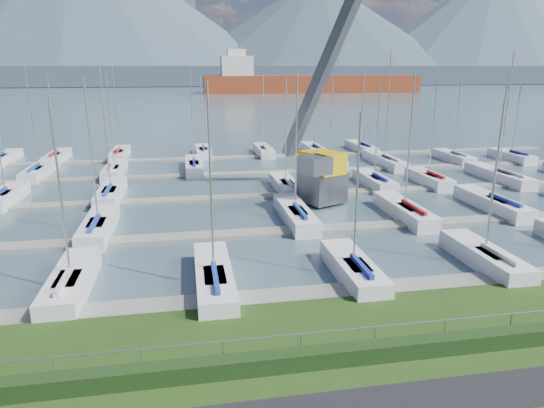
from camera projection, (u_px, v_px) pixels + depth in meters
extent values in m
cube|color=#485D69|center=(192.00, 89.00, 265.51)|extent=(800.00, 540.00, 0.20)
cube|color=#1C3413|center=(329.00, 356.00, 18.61)|extent=(80.00, 0.70, 0.70)
cylinder|color=gray|center=(326.00, 331.00, 18.76)|extent=(80.00, 0.04, 0.04)
cube|color=#414D5F|center=(190.00, 75.00, 330.09)|extent=(900.00, 80.00, 12.00)
cone|color=#41505F|center=(79.00, 4.00, 368.87)|extent=(340.00, 340.00, 115.00)
cone|color=#3B4A56|center=(317.00, 29.00, 414.61)|extent=(300.00, 300.00, 85.00)
cone|color=#475969|center=(491.00, 24.00, 450.85)|extent=(320.00, 320.00, 100.00)
cube|color=gray|center=(293.00, 296.00, 24.83)|extent=(90.00, 1.60, 0.25)
cube|color=slate|center=(262.00, 233.00, 34.30)|extent=(90.00, 1.60, 0.25)
cube|color=slate|center=(245.00, 197.00, 43.77)|extent=(90.00, 1.60, 0.25)
cube|color=gray|center=(234.00, 174.00, 53.25)|extent=(90.00, 1.60, 0.25)
cube|color=slate|center=(226.00, 158.00, 62.72)|extent=(90.00, 1.60, 0.25)
cube|color=#505257|center=(322.00, 186.00, 41.63)|extent=(4.24, 4.24, 2.60)
cube|color=yellow|center=(322.00, 162.00, 41.06)|extent=(3.78, 4.17, 1.80)
cube|color=#57595E|center=(331.00, 53.00, 43.19)|extent=(7.19, 9.81, 19.89)
cube|color=slate|center=(315.00, 165.00, 38.91)|extent=(2.73, 2.83, 1.40)
cube|color=maroon|center=(311.00, 86.00, 227.38)|extent=(100.62, 19.94, 10.00)
cube|color=silver|center=(237.00, 70.00, 220.05)|extent=(14.27, 14.27, 12.00)
cube|color=silver|center=(236.00, 54.00, 218.15)|extent=(8.15, 8.15, 4.00)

